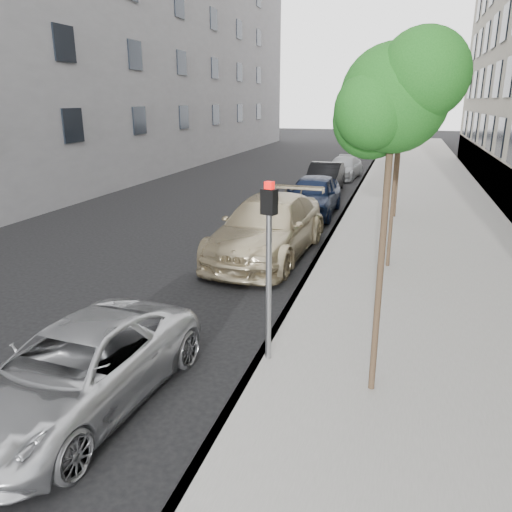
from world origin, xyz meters
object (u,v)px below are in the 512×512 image
at_px(tree_near, 396,99).
at_px(suv, 268,228).
at_px(minivan, 77,369).
at_px(sedan_rear, 344,168).
at_px(sedan_blue, 313,195).
at_px(sedan_black, 325,178).
at_px(tree_far, 403,116).
at_px(tree_mid, 400,126).
at_px(signal_pole, 269,252).

bearing_deg(tree_near, suv, 117.62).
distance_m(minivan, sedan_rear, 25.18).
bearing_deg(suv, sedan_blue, 90.67).
bearing_deg(sedan_blue, sedan_black, 93.31).
distance_m(tree_near, minivan, 6.09).
xyz_separation_m(tree_far, minivan, (-4.36, -14.58, -3.37)).
bearing_deg(tree_far, sedan_black, 123.89).
relative_size(tree_mid, signal_pole, 1.46).
bearing_deg(suv, sedan_black, 93.67).
xyz_separation_m(tree_near, sedan_black, (-3.68, 18.48, -3.85)).
distance_m(sedan_blue, sedan_black, 5.50).
relative_size(tree_mid, sedan_blue, 0.96).
height_order(signal_pole, suv, signal_pole).
distance_m(tree_mid, suv, 4.75).
height_order(tree_near, suv, tree_near).
height_order(sedan_black, sedan_rear, sedan_black).
relative_size(tree_mid, suv, 0.76).
xyz_separation_m(tree_mid, sedan_rear, (-3.33, 17.08, -3.31)).
relative_size(tree_near, sedan_rear, 1.20).
distance_m(tree_far, sedan_rear, 11.59).
bearing_deg(sedan_rear, sedan_black, -88.11).
distance_m(minivan, sedan_black, 20.08).
height_order(tree_near, sedan_rear, tree_near).
relative_size(tree_far, signal_pole, 1.49).
bearing_deg(sedan_rear, suv, -85.10).
bearing_deg(suv, tree_mid, -2.94).
bearing_deg(sedan_black, suv, -90.01).
bearing_deg(tree_far, tree_near, -90.00).
bearing_deg(tree_near, tree_far, 90.00).
xyz_separation_m(tree_mid, sedan_blue, (-3.33, 6.49, -3.13)).
distance_m(tree_near, tree_far, 13.01).
xyz_separation_m(suv, sedan_blue, (0.28, 6.10, -0.07)).
distance_m(tree_far, signal_pole, 12.80).
height_order(tree_near, minivan, tree_near).
relative_size(tree_far, sedan_rear, 1.07).
xyz_separation_m(tree_far, suv, (-3.61, -6.10, -3.12)).
bearing_deg(sedan_blue, tree_mid, -63.26).
distance_m(tree_mid, sedan_blue, 7.94).
bearing_deg(minivan, tree_far, 77.76).
relative_size(signal_pole, suv, 0.52).
height_order(suv, sedan_blue, suv).
bearing_deg(sedan_black, minivan, -92.29).
height_order(signal_pole, sedan_black, signal_pole).
bearing_deg(tree_near, sedan_black, 101.27).
bearing_deg(tree_mid, sedan_rear, 101.02).
relative_size(minivan, suv, 0.76).
distance_m(signal_pole, minivan, 3.54).
bearing_deg(signal_pole, tree_near, 3.18).
xyz_separation_m(tree_near, suv, (-3.61, 6.90, -3.71)).
xyz_separation_m(sedan_blue, sedan_rear, (-0.00, 10.58, -0.18)).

